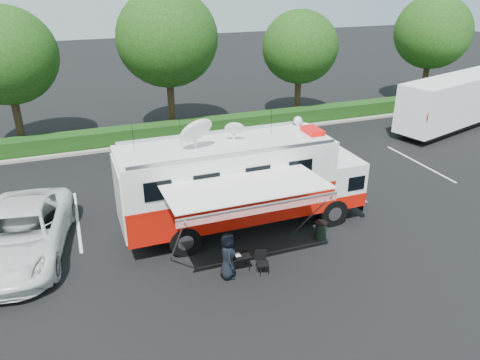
% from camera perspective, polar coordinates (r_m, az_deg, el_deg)
% --- Properties ---
extents(ground_plane, '(120.00, 120.00, 0.00)m').
position_cam_1_polar(ground_plane, '(19.62, 0.52, -5.63)').
color(ground_plane, black).
rests_on(ground_plane, ground).
extents(back_border, '(60.00, 6.14, 8.87)m').
position_cam_1_polar(back_border, '(30.02, -6.51, 15.08)').
color(back_border, '#9E998E').
rests_on(back_border, ground_plane).
extents(stall_lines, '(24.12, 5.50, 0.01)m').
position_cam_1_polar(stall_lines, '(21.97, -3.51, -2.16)').
color(stall_lines, silver).
rests_on(stall_lines, ground_plane).
extents(command_truck, '(9.97, 2.74, 4.79)m').
position_cam_1_polar(command_truck, '(18.64, 0.29, -0.22)').
color(command_truck, black).
rests_on(command_truck, ground_plane).
extents(awning, '(5.44, 2.80, 3.29)m').
position_cam_1_polar(awning, '(15.51, 0.95, -1.34)').
color(awning, white).
rests_on(awning, ground_plane).
extents(white_suv, '(4.11, 7.04, 1.84)m').
position_cam_1_polar(white_suv, '(19.53, -24.64, -8.28)').
color(white_suv, silver).
rests_on(white_suv, ground_plane).
extents(person, '(0.68, 0.92, 1.72)m').
position_cam_1_polar(person, '(16.68, -1.46, -11.68)').
color(person, black).
rests_on(person, ground_plane).
extents(folding_table, '(0.76, 0.55, 0.64)m').
position_cam_1_polar(folding_table, '(16.65, -0.10, -9.29)').
color(folding_table, black).
rests_on(folding_table, ground_plane).
extents(folding_chair, '(0.52, 0.54, 0.85)m').
position_cam_1_polar(folding_chair, '(16.65, 2.68, -9.69)').
color(folding_chair, black).
rests_on(folding_chair, ground_plane).
extents(trash_bin, '(0.48, 0.48, 0.73)m').
position_cam_1_polar(trash_bin, '(18.87, 9.82, -6.05)').
color(trash_bin, black).
rests_on(trash_bin, ground_plane).
extents(semi_trailer, '(11.38, 5.45, 3.45)m').
position_cam_1_polar(semi_trailer, '(34.61, 25.30, 8.77)').
color(semi_trailer, white).
rests_on(semi_trailer, ground_plane).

